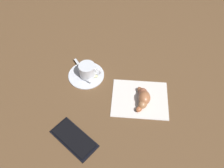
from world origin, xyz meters
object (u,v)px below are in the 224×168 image
espresso_cup (88,70)px  sugar_packet (92,70)px  croissant (143,98)px  cell_phone (74,138)px  napkin (140,99)px  teaspoon (86,74)px  saucer (86,75)px

espresso_cup → sugar_packet: espresso_cup is taller
sugar_packet → croissant: 0.22m
croissant → cell_phone: size_ratio=0.66×
espresso_cup → napkin: 0.21m
sugar_packet → teaspoon: bearing=108.0°
saucer → teaspoon: teaspoon is taller
teaspoon → napkin: 0.21m
espresso_cup → napkin: (0.19, -0.06, -0.03)m
espresso_cup → teaspoon: 0.02m
saucer → croissant: croissant is taller
teaspoon → croissant: croissant is taller
teaspoon → cell_phone: teaspoon is taller
saucer → cell_phone: (0.03, -0.25, 0.00)m
espresso_cup → cell_phone: bearing=-85.2°
saucer → napkin: 0.21m
saucer → espresso_cup: size_ratio=1.62×
croissant → espresso_cup: bearing=160.5°
saucer → croissant: (0.21, -0.07, 0.02)m
saucer → cell_phone: size_ratio=0.81×
sugar_packet → croissant: (0.20, -0.09, 0.01)m
saucer → sugar_packet: (0.02, 0.02, 0.01)m
saucer → espresso_cup: bearing=-6.5°
croissant → napkin: bearing=143.8°
teaspoon → cell_phone: (0.03, -0.24, -0.01)m
napkin → croissant: croissant is taller
saucer → teaspoon: bearing=-97.8°
saucer → croissant: size_ratio=1.22×
saucer → espresso_cup: espresso_cup is taller
cell_phone → espresso_cup: bearing=94.8°
sugar_packet → cell_phone: 0.27m
sugar_packet → napkin: sugar_packet is taller
saucer → sugar_packet: size_ratio=1.86×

